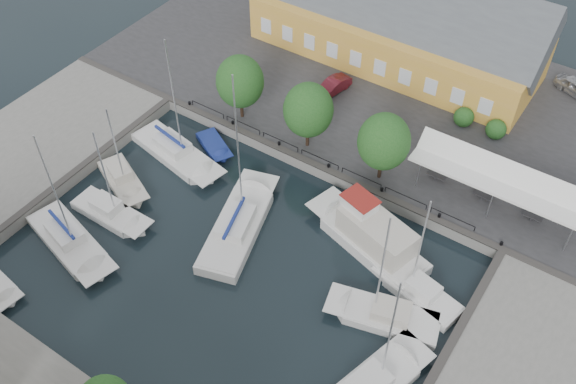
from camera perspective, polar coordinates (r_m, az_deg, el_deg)
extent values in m
plane|color=black|center=(48.85, -3.93, -5.45)|extent=(140.00, 140.00, 0.00)
cube|color=#2D2D30|center=(62.83, 8.74, 8.71)|extent=(56.00, 26.00, 1.00)
cube|color=slate|center=(60.02, -22.30, 3.17)|extent=(12.00, 24.00, 1.00)
cube|color=#383533|center=(53.77, 2.55, 2.43)|extent=(56.00, 0.60, 0.12)
cube|color=#383533|center=(55.85, -18.81, 1.46)|extent=(0.60, 24.00, 0.12)
cube|color=#383533|center=(42.96, 12.73, -15.73)|extent=(0.60, 24.00, 0.12)
cylinder|color=black|center=(60.37, -8.74, 7.78)|extent=(0.24, 0.24, 0.40)
cylinder|color=black|center=(57.74, -4.93, 6.13)|extent=(0.24, 0.24, 0.40)
cylinder|color=black|center=(55.44, -0.80, 4.30)|extent=(0.24, 0.24, 0.40)
cylinder|color=black|center=(53.51, 3.63, 2.31)|extent=(0.24, 0.24, 0.40)
cylinder|color=black|center=(51.99, 8.34, 0.16)|extent=(0.24, 0.24, 0.40)
cylinder|color=black|center=(50.92, 13.30, -2.09)|extent=(0.24, 0.24, 0.40)
cylinder|color=black|center=(50.32, 18.43, -4.40)|extent=(0.24, 0.24, 0.40)
cube|color=gold|center=(65.71, 9.50, 13.40)|extent=(28.00, 10.00, 4.50)
cube|color=#474C51|center=(63.91, 9.89, 16.03)|extent=(28.56, 7.60, 7.60)
cube|color=white|center=(51.48, 18.54, 1.13)|extent=(14.00, 4.00, 0.25)
cylinder|color=silver|center=(52.11, 11.49, 1.54)|extent=(0.10, 0.10, 2.70)
cylinder|color=silver|center=(54.66, 13.11, 3.74)|extent=(0.10, 0.10, 2.70)
cylinder|color=silver|center=(51.12, 17.49, -1.12)|extent=(0.10, 0.10, 2.70)
cylinder|color=silver|center=(53.71, 18.86, 1.24)|extent=(0.10, 0.10, 2.70)
cylinder|color=silver|center=(50.82, 23.67, -3.84)|extent=(0.10, 0.10, 2.70)
cylinder|color=black|center=(58.04, -4.14, 7.52)|extent=(0.30, 0.30, 2.10)
ellipsoid|color=#1E4E1C|center=(56.32, -4.29, 9.77)|extent=(4.20, 4.20, 4.83)
cylinder|color=black|center=(54.94, 1.75, 5.00)|extent=(0.30, 0.30, 2.10)
ellipsoid|color=#1E4E1C|center=(53.11, 1.81, 7.30)|extent=(4.20, 4.20, 4.83)
cylinder|color=black|center=(52.59, 8.19, 2.16)|extent=(0.30, 0.30, 2.10)
ellipsoid|color=#1E4E1C|center=(50.68, 8.52, 4.46)|extent=(4.20, 4.20, 4.83)
imported|color=#ACAEB4|center=(66.53, 24.24, 8.49)|extent=(4.50, 3.12, 1.42)
imported|color=maroon|center=(61.08, 3.96, 9.34)|extent=(2.22, 4.32, 1.36)
cube|color=silver|center=(49.85, -4.69, -3.81)|extent=(5.60, 9.30, 1.50)
cube|color=silver|center=(49.91, -4.30, -2.31)|extent=(5.96, 10.93, 0.08)
cube|color=silver|center=(49.04, -4.69, -2.69)|extent=(3.12, 3.98, 0.90)
cylinder|color=silver|center=(45.69, -4.46, 3.69)|extent=(0.12, 0.12, 13.09)
cube|color=navy|center=(48.34, -4.83, -2.29)|extent=(1.44, 4.25, 0.22)
cube|color=silver|center=(49.28, 7.65, -5.06)|extent=(9.17, 5.49, 1.80)
cube|color=silver|center=(48.99, 6.86, -3.63)|extent=(10.79, 5.84, 0.08)
cube|color=beige|center=(47.75, 7.88, -3.56)|extent=(6.45, 4.28, 2.20)
cube|color=silver|center=(47.53, 6.38, -1.12)|extent=(2.77, 2.36, 1.20)
cube|color=maroon|center=(47.05, 6.45, -0.58)|extent=(3.00, 2.52, 0.10)
cube|color=silver|center=(47.21, 11.86, -9.27)|extent=(5.92, 3.52, 1.30)
cube|color=silver|center=(46.85, 11.32, -8.30)|extent=(6.98, 3.68, 0.08)
cube|color=silver|center=(46.32, 11.93, -8.36)|extent=(2.52, 2.05, 0.90)
cylinder|color=silver|center=(43.62, 11.70, -4.71)|extent=(0.12, 0.12, 8.65)
cube|color=silver|center=(45.79, 9.20, -11.25)|extent=(6.90, 4.19, 1.30)
cube|color=silver|center=(45.25, 8.30, -10.52)|extent=(8.12, 4.41, 0.08)
cube|color=beige|center=(44.84, 9.17, -10.40)|extent=(2.95, 2.40, 0.90)
cylinder|color=silver|center=(41.39, 8.34, -6.70)|extent=(0.12, 0.12, 9.66)
cube|color=silver|center=(42.57, 7.74, -16.30)|extent=(5.07, 9.09, 0.08)
cube|color=silver|center=(41.89, 7.08, -16.59)|extent=(2.68, 3.32, 0.90)
cylinder|color=silver|center=(38.48, 9.06, -12.36)|extent=(0.12, 0.12, 10.08)
cube|color=silver|center=(57.18, -10.22, 3.44)|extent=(8.33, 4.28, 1.30)
cube|color=silver|center=(56.10, -9.68, 3.48)|extent=(9.88, 4.46, 0.08)
cube|color=silver|center=(56.29, -10.25, 4.20)|extent=(3.48, 2.50, 0.90)
cylinder|color=silver|center=(52.03, -10.05, 7.83)|extent=(0.12, 0.12, 11.58)
cube|color=navy|center=(55.93, -10.47, 4.87)|extent=(3.94, 0.95, 0.22)
cube|color=beige|center=(55.58, -14.55, 0.97)|extent=(5.63, 4.16, 1.30)
cube|color=beige|center=(54.65, -14.43, 1.07)|extent=(6.53, 4.50, 0.08)
cube|color=beige|center=(54.70, -14.71, 1.74)|extent=(2.51, 2.24, 0.90)
cylinder|color=silver|center=(51.80, -15.04, 3.81)|extent=(0.12, 0.12, 7.75)
cube|color=silver|center=(53.24, -15.74, -1.87)|extent=(5.73, 2.34, 1.30)
cube|color=silver|center=(52.33, -15.34, -1.70)|extent=(6.88, 2.25, 0.08)
cube|color=silver|center=(52.34, -15.88, -1.10)|extent=(2.30, 1.59, 0.90)
cylinder|color=silver|center=(49.14, -15.93, 1.39)|extent=(0.12, 0.12, 8.50)
cube|color=silver|center=(52.28, -19.00, -4.10)|extent=(7.98, 4.60, 1.30)
cube|color=silver|center=(51.15, -18.68, -4.22)|extent=(9.41, 4.85, 0.08)
cube|color=silver|center=(51.32, -19.20, -3.40)|extent=(3.39, 2.62, 0.90)
cylinder|color=silver|center=(46.88, -19.91, -0.34)|extent=(0.12, 0.12, 11.04)
cube|color=navy|center=(50.91, -19.50, -2.73)|extent=(3.70, 1.12, 0.22)
cube|color=navy|center=(57.42, -6.68, 4.17)|extent=(3.99, 3.25, 0.80)
cube|color=navy|center=(56.82, -6.54, 4.23)|extent=(4.59, 3.53, 0.08)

